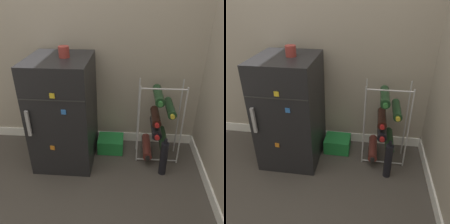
{
  "view_description": "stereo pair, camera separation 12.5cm",
  "coord_description": "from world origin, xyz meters",
  "views": [
    {
      "loc": [
        0.31,
        -1.42,
        1.4
      ],
      "look_at": [
        0.17,
        0.3,
        0.46
      ],
      "focal_mm": 38.0,
      "sensor_mm": 36.0,
      "label": 1
    },
    {
      "loc": [
        0.43,
        -1.41,
        1.4
      ],
      "look_at": [
        0.17,
        0.3,
        0.46
      ],
      "focal_mm": 38.0,
      "sensor_mm": 36.0,
      "label": 2
    }
  ],
  "objects": [
    {
      "name": "ground_plane",
      "position": [
        0.0,
        0.0,
        0.0
      ],
      "size": [
        14.0,
        14.0,
        0.0
      ],
      "primitive_type": "plane",
      "color": "#423D38"
    },
    {
      "name": "wall_back",
      "position": [
        0.0,
        0.6,
        1.24
      ],
      "size": [
        6.88,
        0.07,
        2.5
      ],
      "color": "#9E9384",
      "rests_on": "ground_plane"
    },
    {
      "name": "mini_fridge",
      "position": [
        -0.23,
        0.27,
        0.46
      ],
      "size": [
        0.48,
        0.55,
        0.92
      ],
      "color": "black",
      "rests_on": "ground_plane"
    },
    {
      "name": "wine_rack",
      "position": [
        0.56,
        0.33,
        0.35
      ],
      "size": [
        0.37,
        0.33,
        0.72
      ],
      "color": "#B2B2B7",
      "rests_on": "ground_plane"
    },
    {
      "name": "soda_box",
      "position": [
        0.15,
        0.4,
        0.07
      ],
      "size": [
        0.23,
        0.2,
        0.13
      ],
      "color": "#1E7F38",
      "rests_on": "ground_plane"
    },
    {
      "name": "fridge_top_cup",
      "position": [
        -0.18,
        0.28,
        0.96
      ],
      "size": [
        0.08,
        0.08,
        0.08
      ],
      "color": "maroon",
      "rests_on": "mini_fridge"
    },
    {
      "name": "loose_bottle_floor",
      "position": [
        0.61,
        0.11,
        0.15
      ],
      "size": [
        0.06,
        0.06,
        0.34
      ],
      "color": "black",
      "rests_on": "ground_plane"
    }
  ]
}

